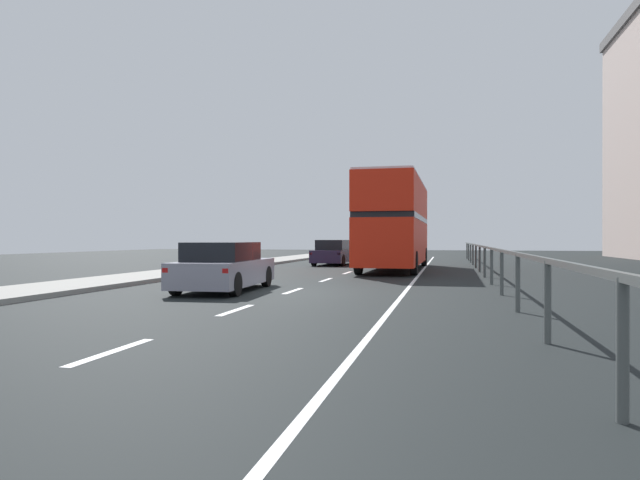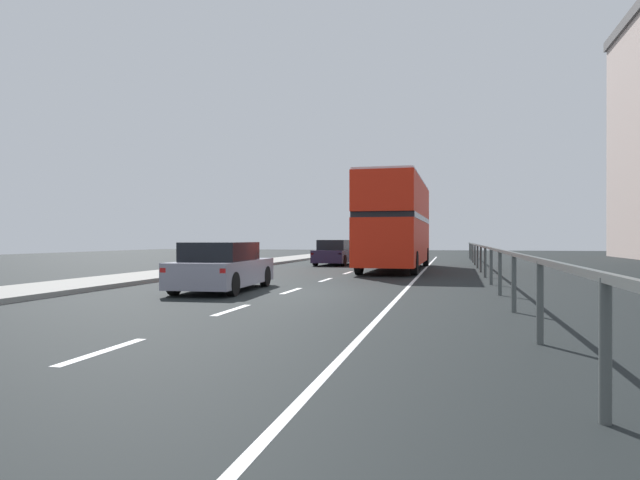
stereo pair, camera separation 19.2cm
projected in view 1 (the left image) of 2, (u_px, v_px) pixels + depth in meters
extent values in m
cube|color=black|center=(291.00, 293.00, 15.80)|extent=(75.10, 120.00, 0.10)
cube|color=gray|center=(82.00, 285.00, 17.32)|extent=(2.70, 80.00, 0.14)
cube|color=silver|center=(112.00, 352.00, 7.37)|extent=(0.16, 1.87, 0.01)
cube|color=silver|center=(236.00, 310.00, 11.67)|extent=(0.16, 1.87, 0.01)
cube|color=silver|center=(293.00, 291.00, 15.97)|extent=(0.16, 1.87, 0.01)
cube|color=silver|center=(326.00, 280.00, 20.27)|extent=(0.16, 1.87, 0.01)
cube|color=silver|center=(347.00, 273.00, 24.57)|extent=(0.16, 1.87, 0.01)
cube|color=silver|center=(362.00, 268.00, 28.87)|extent=(0.16, 1.87, 0.01)
cube|color=silver|center=(373.00, 264.00, 33.18)|extent=(0.16, 1.87, 0.01)
cube|color=silver|center=(382.00, 261.00, 37.48)|extent=(0.16, 1.87, 0.01)
cube|color=silver|center=(389.00, 259.00, 41.78)|extent=(0.16, 1.87, 0.01)
cube|color=silver|center=(420.00, 274.00, 23.86)|extent=(0.12, 46.00, 0.01)
cube|color=#4C5150|center=(482.00, 246.00, 23.28)|extent=(0.08, 42.00, 0.08)
cylinder|color=#4C5150|center=(623.00, 350.00, 4.52)|extent=(0.10, 0.10, 1.18)
cylinder|color=#4C5150|center=(548.00, 302.00, 7.93)|extent=(0.10, 0.10, 1.18)
cylinder|color=#4C5150|center=(518.00, 283.00, 11.35)|extent=(0.10, 0.10, 1.18)
cylinder|color=#4C5150|center=(502.00, 273.00, 14.76)|extent=(0.10, 0.10, 1.18)
cylinder|color=#4C5150|center=(492.00, 267.00, 18.17)|extent=(0.10, 0.10, 1.18)
cylinder|color=#4C5150|center=(485.00, 262.00, 21.58)|extent=(0.10, 0.10, 1.18)
cylinder|color=#4C5150|center=(480.00, 259.00, 24.99)|extent=(0.10, 0.10, 1.18)
cylinder|color=#4C5150|center=(476.00, 257.00, 28.40)|extent=(0.10, 0.10, 1.18)
cylinder|color=#4C5150|center=(473.00, 255.00, 31.81)|extent=(0.10, 0.10, 1.18)
cylinder|color=#4C5150|center=(471.00, 253.00, 35.22)|extent=(0.10, 0.10, 1.18)
cylinder|color=#4C5150|center=(469.00, 252.00, 38.63)|extent=(0.10, 0.10, 1.18)
cylinder|color=#4C5150|center=(467.00, 251.00, 42.04)|extent=(0.10, 0.10, 1.18)
cube|color=red|center=(396.00, 242.00, 26.97)|extent=(2.62, 11.02, 2.00)
cube|color=black|center=(396.00, 219.00, 26.97)|extent=(2.64, 10.58, 0.24)
cube|color=red|center=(396.00, 199.00, 26.96)|extent=(2.62, 11.02, 1.65)
cube|color=silver|center=(396.00, 181.00, 26.96)|extent=(2.57, 10.80, 0.10)
cube|color=black|center=(405.00, 240.00, 32.29)|extent=(2.26, 0.06, 1.40)
cube|color=yellow|center=(405.00, 199.00, 32.29)|extent=(1.51, 0.06, 0.28)
cylinder|color=black|center=(382.00, 257.00, 31.23)|extent=(0.29, 1.00, 1.00)
cylinder|color=black|center=(424.00, 257.00, 30.68)|extent=(0.29, 1.00, 1.00)
cylinder|color=black|center=(359.00, 263.00, 23.45)|extent=(0.29, 1.00, 1.00)
cylinder|color=black|center=(414.00, 263.00, 22.91)|extent=(0.29, 1.00, 1.00)
cube|color=gray|center=(225.00, 272.00, 16.11)|extent=(2.04, 4.54, 0.70)
cube|color=black|center=(222.00, 251.00, 15.89)|extent=(1.71, 2.53, 0.52)
cube|color=red|center=(165.00, 270.00, 14.09)|extent=(0.16, 0.07, 0.12)
cube|color=red|center=(226.00, 271.00, 13.81)|extent=(0.16, 0.07, 0.12)
cylinder|color=black|center=(217.00, 276.00, 17.75)|extent=(0.23, 0.65, 0.64)
cylinder|color=black|center=(266.00, 276.00, 17.47)|extent=(0.23, 0.65, 0.64)
cylinder|color=black|center=(176.00, 283.00, 14.75)|extent=(0.23, 0.65, 0.64)
cylinder|color=black|center=(235.00, 284.00, 14.47)|extent=(0.23, 0.65, 0.64)
cube|color=#251D3A|center=(335.00, 256.00, 32.05)|extent=(1.98, 4.54, 0.69)
cube|color=black|center=(334.00, 245.00, 31.84)|extent=(1.67, 2.53, 0.57)
cube|color=red|center=(311.00, 254.00, 30.14)|extent=(0.16, 0.07, 0.12)
cube|color=red|center=(339.00, 254.00, 29.72)|extent=(0.16, 0.07, 0.12)
cylinder|color=black|center=(328.00, 258.00, 33.74)|extent=(0.23, 0.65, 0.64)
cylinder|color=black|center=(354.00, 259.00, 33.31)|extent=(0.23, 0.65, 0.64)
cylinder|color=black|center=(314.00, 260.00, 30.79)|extent=(0.23, 0.65, 0.64)
cylinder|color=black|center=(342.00, 260.00, 30.36)|extent=(0.23, 0.65, 0.64)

